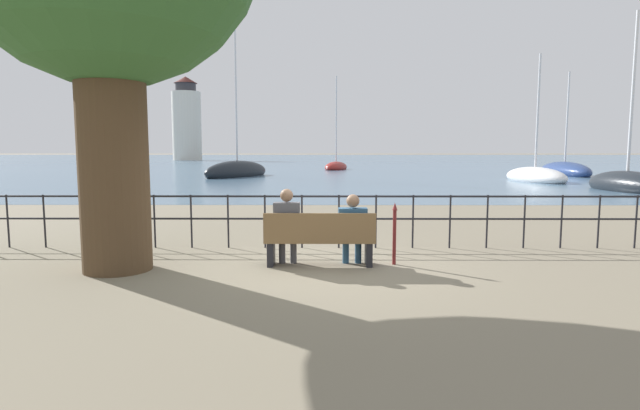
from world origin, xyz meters
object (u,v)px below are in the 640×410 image
at_px(sailboat_5, 564,171).
at_px(sailboat_3, 535,177).
at_px(closed_umbrella, 394,230).
at_px(sailboat_4, 336,167).
at_px(seated_person_left, 287,223).
at_px(park_bench, 320,240).
at_px(seated_person_right, 353,226).
at_px(harbor_lighthouse, 187,122).
at_px(sailboat_1, 627,184).
at_px(sailboat_0, 237,172).

bearing_deg(sailboat_5, sailboat_3, -118.85).
bearing_deg(sailboat_3, closed_umbrella, -121.53).
distance_m(sailboat_4, sailboat_5, 21.86).
distance_m(seated_person_left, sailboat_3, 27.78).
xyz_separation_m(seated_person_left, sailboat_4, (1.90, 44.54, -0.39)).
bearing_deg(park_bench, sailboat_3, 60.38).
distance_m(closed_umbrella, sailboat_3, 26.86).
bearing_deg(closed_umbrella, seated_person_right, -176.13).
bearing_deg(park_bench, harbor_lighthouse, 106.40).
xyz_separation_m(seated_person_right, harbor_lighthouse, (-30.33, 101.14, 7.71)).
bearing_deg(harbor_lighthouse, sailboat_4, -61.19).
height_order(sailboat_4, sailboat_5, sailboat_4).
bearing_deg(sailboat_1, sailboat_4, 111.09).
relative_size(sailboat_1, sailboat_4, 0.88).
xyz_separation_m(closed_umbrella, sailboat_4, (0.11, 44.49, -0.27)).
bearing_deg(harbor_lighthouse, sailboat_5, -54.13).
bearing_deg(sailboat_4, harbor_lighthouse, 136.28).
xyz_separation_m(sailboat_0, harbor_lighthouse, (-23.28, 71.56, 7.98)).
bearing_deg(sailboat_4, sailboat_1, -47.61).
xyz_separation_m(sailboat_1, sailboat_5, (5.05, 16.80, 0.00)).
xyz_separation_m(park_bench, sailboat_3, (13.62, 23.97, -0.14)).
distance_m(park_bench, sailboat_0, 30.36).
bearing_deg(sailboat_0, seated_person_left, -54.56).
bearing_deg(sailboat_0, harbor_lighthouse, 132.08).
height_order(sailboat_0, sailboat_4, sailboat_0).
relative_size(sailboat_0, sailboat_5, 1.26).
bearing_deg(sailboat_0, sailboat_1, -8.86).
height_order(closed_umbrella, sailboat_4, sailboat_4).
height_order(park_bench, harbor_lighthouse, harbor_lighthouse).
xyz_separation_m(sailboat_4, sailboat_5, (18.36, -11.86, 0.01)).
relative_size(sailboat_3, sailboat_4, 0.84).
xyz_separation_m(park_bench, seated_person_left, (-0.55, 0.08, 0.27)).
height_order(seated_person_right, harbor_lighthouse, harbor_lighthouse).
xyz_separation_m(sailboat_0, sailboat_4, (7.86, 14.95, -0.08)).
distance_m(park_bench, sailboat_4, 44.63).
xyz_separation_m(seated_person_right, sailboat_0, (-7.05, 29.58, -0.27)).
distance_m(park_bench, sailboat_1, 21.67).
relative_size(seated_person_right, sailboat_3, 0.14).
height_order(park_bench, sailboat_0, sailboat_0).
relative_size(seated_person_left, sailboat_0, 0.11).
distance_m(park_bench, harbor_lighthouse, 105.81).
height_order(closed_umbrella, sailboat_5, sailboat_5).
bearing_deg(sailboat_1, seated_person_right, -135.49).
relative_size(seated_person_right, sailboat_0, 0.10).
bearing_deg(harbor_lighthouse, park_bench, -73.60).
height_order(seated_person_left, harbor_lighthouse, harbor_lighthouse).
distance_m(park_bench, closed_umbrella, 1.27).
distance_m(seated_person_right, sailboat_3, 27.24).
distance_m(closed_umbrella, sailboat_5, 37.49).
relative_size(seated_person_left, sailboat_3, 0.15).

